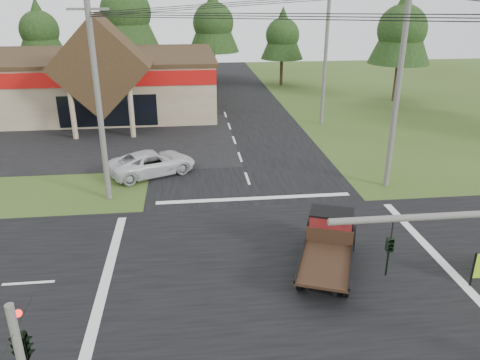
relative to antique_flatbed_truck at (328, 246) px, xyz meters
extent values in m
plane|color=#394C1B|center=(-1.95, 0.38, -1.11)|extent=(120.00, 120.00, 0.00)
cube|color=black|center=(-1.95, 0.38, -1.10)|extent=(12.00, 120.00, 0.02)
cube|color=black|center=(-1.95, 0.38, -1.10)|extent=(120.00, 12.00, 0.02)
cube|color=black|center=(-15.95, 19.38, -1.09)|extent=(28.00, 14.00, 0.02)
cube|color=gray|center=(-17.95, 30.38, 1.39)|extent=(30.00, 15.00, 5.00)
cube|color=#342515|center=(-17.95, 30.38, 3.94)|extent=(30.40, 15.40, 0.30)
cube|color=#950D0B|center=(-17.95, 22.83, 2.99)|extent=(30.00, 0.12, 1.20)
cube|color=#342515|center=(-11.95, 21.88, 4.19)|extent=(7.78, 4.00, 7.78)
cylinder|color=gray|center=(-14.15, 20.18, 0.89)|extent=(0.40, 0.40, 4.00)
cylinder|color=gray|center=(-9.75, 20.18, 0.89)|extent=(0.40, 0.40, 4.00)
cube|color=black|center=(-11.95, 22.86, 0.39)|extent=(8.00, 0.08, 2.60)
imported|color=black|center=(-0.95, -7.12, 3.89)|extent=(0.16, 0.20, 1.00)
imported|color=black|center=(-9.45, -6.92, 2.59)|extent=(0.53, 2.48, 1.00)
sphere|color=#FF0C0C|center=(-9.45, -6.77, 2.79)|extent=(0.18, 0.18, 0.18)
cylinder|color=#595651|center=(-9.95, 8.38, 4.14)|extent=(0.30, 0.30, 10.50)
cube|color=#595651|center=(-9.95, 8.38, 8.79)|extent=(2.00, 0.12, 0.12)
cylinder|color=#595651|center=(6.05, 8.38, 4.64)|extent=(0.30, 0.30, 11.50)
cylinder|color=#595651|center=(6.05, 22.38, 4.49)|extent=(0.30, 0.30, 11.20)
cylinder|color=#332316|center=(-21.95, 42.38, 0.64)|extent=(0.36, 0.36, 3.50)
cone|color=black|center=(-21.95, 42.38, 5.69)|extent=(5.60, 5.60, 6.60)
sphere|color=black|center=(-21.95, 42.38, 5.39)|extent=(4.40, 4.40, 4.40)
cylinder|color=#332316|center=(-11.95, 41.38, 1.17)|extent=(0.36, 0.36, 4.55)
cone|color=black|center=(-11.95, 41.38, 7.73)|extent=(7.28, 7.28, 8.58)
sphere|color=black|center=(-11.95, 41.38, 7.34)|extent=(5.72, 5.72, 5.72)
cylinder|color=#332316|center=(-1.95, 42.38, 0.82)|extent=(0.36, 0.36, 3.85)
cone|color=black|center=(-1.95, 42.38, 6.37)|extent=(6.16, 6.16, 7.26)
sphere|color=black|center=(-1.95, 42.38, 6.04)|extent=(4.84, 4.84, 4.84)
cylinder|color=#332316|center=(6.05, 40.38, 0.47)|extent=(0.36, 0.36, 3.15)
cone|color=black|center=(6.05, 40.38, 5.01)|extent=(5.04, 5.04, 5.94)
sphere|color=black|center=(6.05, 40.38, 4.74)|extent=(3.96, 3.96, 3.96)
cylinder|color=#332316|center=(16.05, 30.38, 0.82)|extent=(0.36, 0.36, 3.85)
cone|color=black|center=(16.05, 30.38, 6.37)|extent=(6.16, 6.16, 7.26)
sphere|color=black|center=(16.05, 30.38, 6.04)|extent=(4.84, 4.84, 4.84)
imported|color=silver|center=(-7.75, 11.85, -0.36)|extent=(5.93, 4.52, 1.50)
camera|label=1|loc=(-5.41, -15.99, 9.61)|focal=35.00mm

